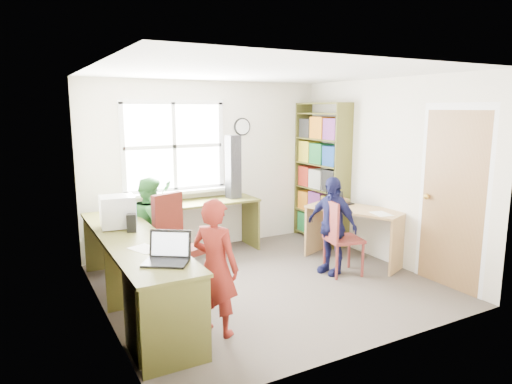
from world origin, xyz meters
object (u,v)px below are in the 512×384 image
bookshelf (321,176)px  wooden_chair (339,235)px  right_desk (355,223)px  person_red (215,267)px  swivel_chair (175,248)px  crt_monitor (118,212)px  potted_plant (165,193)px  person_green (152,226)px  cd_tower (233,167)px  person_navy (332,225)px  laptop_left (168,255)px  laptop_right (339,200)px  l_desk (164,273)px

bookshelf → wooden_chair: bookshelf is taller
right_desk → person_red: bearing=178.8°
swivel_chair → crt_monitor: 0.76m
potted_plant → wooden_chair: bearing=-44.0°
person_green → bookshelf: bearing=-66.9°
wooden_chair → cd_tower: (-0.66, 1.57, 0.70)m
cd_tower → person_navy: size_ratio=0.74×
wooden_chair → crt_monitor: size_ratio=2.43×
laptop_left → person_green: size_ratio=0.39×
wooden_chair → person_navy: person_navy is taller
wooden_chair → laptop_right: (0.49, 0.62, 0.27)m
cd_tower → crt_monitor: bearing=-161.1°
l_desk → laptop_right: bearing=15.5°
l_desk → crt_monitor: (-0.23, 0.82, 0.47)m
wooden_chair → crt_monitor: (-2.47, 0.68, 0.42)m
person_red → right_desk: bearing=-103.4°
l_desk → person_navy: person_navy is taller
person_red → laptop_left: bearing=53.7°
wooden_chair → right_desk: bearing=41.8°
laptop_left → l_desk: bearing=112.1°
bookshelf → crt_monitor: bearing=-168.5°
l_desk → laptop_left: bearing=-102.2°
right_desk → cd_tower: cd_tower is taller
swivel_chair → potted_plant: 1.15m
person_red → person_navy: person_red is taller
laptop_right → person_navy: bearing=128.7°
l_desk → laptop_left: size_ratio=6.34×
swivel_chair → potted_plant: same height
right_desk → laptop_left: bearing=175.7°
l_desk → laptop_left: laptop_left is taller
cd_tower → person_green: (-1.32, -0.45, -0.60)m
cd_tower → right_desk: bearing=-54.7°
right_desk → l_desk: bearing=166.4°
bookshelf → swivel_chair: bearing=-163.5°
laptop_right → l_desk: bearing=99.2°
l_desk → bookshelf: bookshelf is taller
l_desk → crt_monitor: bearing=105.8°
swivel_chair → laptop_right: 2.39m
swivel_chair → person_red: (-0.04, -1.22, 0.17)m
laptop_left → person_red: size_ratio=0.37×
crt_monitor → person_navy: size_ratio=0.32×
crt_monitor → potted_plant: 1.22m
right_desk → cd_tower: size_ratio=1.54×
right_desk → person_green: bearing=139.1°
laptop_left → person_navy: (2.31, 0.74, -0.20)m
laptop_right → potted_plant: size_ratio=1.00×
bookshelf → person_green: 2.74m
laptop_left → person_red: bearing=32.6°
wooden_chair → potted_plant: bearing=148.2°
laptop_left → person_green: person_green is taller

